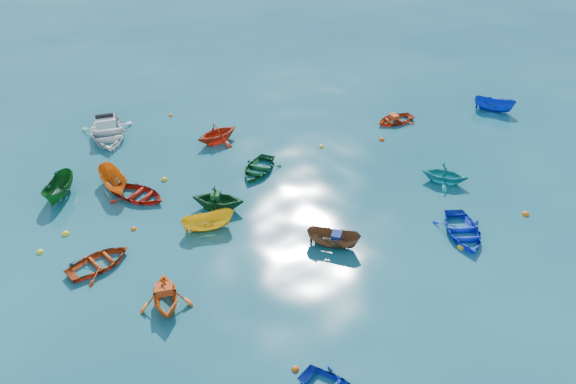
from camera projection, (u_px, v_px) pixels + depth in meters
ground at (354, 242)px, 27.39m from camera, size 160.00×160.00×0.00m
sampan_brown_mid at (333, 246)px, 27.18m from camera, size 2.31×2.73×1.02m
dinghy_blue_se at (462, 235)px, 27.87m from camera, size 3.95×4.15×0.70m
dinghy_orange_w at (167, 305)px, 23.88m from camera, size 3.22×3.40×1.40m
sampan_yellow_mid at (209, 229)px, 28.29m from camera, size 2.84×2.03×1.03m
dinghy_green_e at (258, 172)px, 32.84m from camera, size 3.78×3.45×0.64m
dinghy_cyan_se at (443, 183)px, 31.87m from camera, size 3.20×3.32×1.34m
dinghy_red_nw at (100, 266)px, 25.97m from camera, size 3.12×2.30×0.63m
sampan_orange_n at (116, 189)px, 31.36m from camera, size 1.55×3.24×1.21m
dinghy_green_n at (219, 209)px, 29.74m from camera, size 3.60×3.64×1.45m
dinghy_red_ne at (394, 122)px, 38.18m from camera, size 3.12×2.52×0.58m
sampan_blue_far at (493, 111)px, 39.65m from camera, size 2.16×2.98×1.08m
dinghy_red_far at (139, 198)px, 30.59m from camera, size 3.38×3.82×0.66m
dinghy_orange_far at (218, 142)px, 35.84m from camera, size 2.82×2.44×1.48m
sampan_green_far at (61, 196)px, 30.72m from camera, size 2.85×2.99×1.16m
motorboat_white at (109, 137)px, 36.37m from camera, size 4.85×5.56×1.56m
tarp_blue_a at (337, 236)px, 26.78m from camera, size 0.76×0.72×0.29m
tarp_orange_a at (164, 289)px, 23.43m from camera, size 0.88×0.80×0.35m
tarp_green_b at (216, 195)px, 29.27m from camera, size 0.71×0.69×0.27m
tarp_orange_b at (394, 117)px, 37.90m from camera, size 0.57×0.69×0.29m
buoy_or_a at (295, 370)px, 21.10m from camera, size 0.29×0.29×0.29m
buoy_ye_a at (461, 248)px, 27.07m from camera, size 0.37×0.37×0.37m
buoy_or_b at (525, 215)px, 29.30m from camera, size 0.38×0.38×0.38m
buoy_ye_b at (40, 252)px, 26.76m from camera, size 0.33×0.33×0.33m
buoy_or_c at (134, 229)px, 28.26m from camera, size 0.29×0.29×0.29m
buoy_ye_c at (165, 180)px, 32.07m from camera, size 0.38×0.38×0.38m
buoy_or_d at (382, 140)px, 36.05m from camera, size 0.36×0.36×0.36m
buoy_ye_d at (66, 234)px, 27.92m from camera, size 0.36×0.36×0.36m
buoy_or_e at (171, 116)px, 38.98m from camera, size 0.30×0.30×0.30m
buoy_ye_e at (321, 147)px, 35.30m from camera, size 0.32×0.32×0.32m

